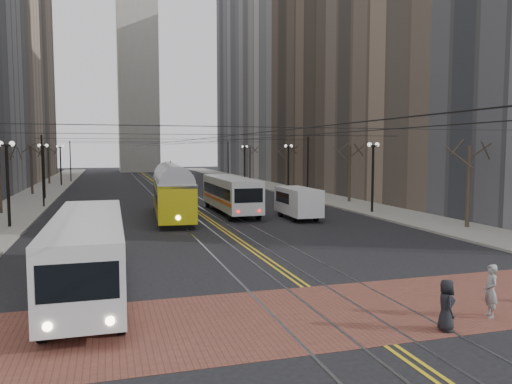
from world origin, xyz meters
TOP-DOWN VIEW (x-y plane):
  - ground at (0.00, 0.00)m, footprint 260.00×260.00m
  - sidewalk_left at (-15.00, 45.00)m, footprint 5.00×140.00m
  - sidewalk_right at (15.00, 45.00)m, footprint 5.00×140.00m
  - crosswalk_band at (0.00, -4.00)m, footprint 25.00×6.00m
  - streetcar_rails at (0.00, 45.00)m, footprint 4.80×130.00m
  - centre_lines at (0.00, 45.00)m, footprint 0.42×130.00m
  - building_left_far at (-25.50, 86.00)m, footprint 16.00×20.00m
  - building_right_mid at (25.50, 46.00)m, footprint 16.00×20.00m
  - building_right_midfar at (27.50, 66.00)m, footprint 20.00×20.00m
  - building_right_far at (25.50, 86.00)m, footprint 16.00×20.00m
  - clock_tower at (0.00, 102.00)m, footprint 12.00×12.00m
  - lamp_posts at (-0.00, 28.75)m, footprint 27.60×57.20m
  - street_trees at (0.00, 35.25)m, footprint 31.68×53.28m
  - trolley_wires at (0.00, 34.83)m, footprint 25.96×120.00m
  - transit_bus at (-8.04, 0.57)m, footprint 2.51×11.58m
  - streetcar at (-2.50, 20.42)m, footprint 3.47×13.88m
  - rear_bus at (2.49, 21.60)m, footprint 2.55×11.44m
  - cargo_van at (6.61, 16.75)m, footprint 2.13×5.39m
  - sedan_grey at (4.99, 33.72)m, footprint 2.06×4.31m
  - sedan_silver at (7.29, 36.04)m, footprint 1.98×5.23m
  - pedestrian_a at (2.17, -6.50)m, footprint 0.71×0.87m
  - pedestrian_b at (4.28, -5.90)m, footprint 0.59×0.72m

SIDE VIEW (x-z plane):
  - ground at x=0.00m, z-range 0.00..0.00m
  - streetcar_rails at x=0.00m, z-range 0.00..0.01m
  - crosswalk_band at x=0.00m, z-range 0.00..0.01m
  - centre_lines at x=0.00m, z-range 0.01..0.01m
  - sidewalk_left at x=-15.00m, z-range 0.00..0.15m
  - sidewalk_right at x=15.00m, z-range 0.00..0.15m
  - sedan_grey at x=4.99m, z-range 0.00..1.42m
  - pedestrian_a at x=2.17m, z-range 0.01..1.54m
  - sedan_silver at x=7.29m, z-range 0.00..1.70m
  - pedestrian_b at x=4.28m, z-range 0.01..1.72m
  - cargo_van at x=6.61m, z-range 0.00..2.38m
  - transit_bus at x=-8.04m, z-range 0.00..2.89m
  - rear_bus at x=2.49m, z-range 0.00..2.98m
  - streetcar at x=-2.50m, z-range 0.00..3.24m
  - street_trees at x=0.00m, z-range 0.00..5.60m
  - lamp_posts at x=0.00m, z-range 0.00..5.60m
  - trolley_wires at x=0.00m, z-range 0.47..7.07m
  - building_right_mid at x=25.50m, z-range 0.00..34.00m
  - building_left_far at x=-25.50m, z-range 0.00..40.00m
  - building_right_far at x=25.50m, z-range 0.00..40.00m
  - building_right_midfar at x=27.50m, z-range 0.00..52.00m
  - clock_tower at x=0.00m, z-range 2.96..68.96m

